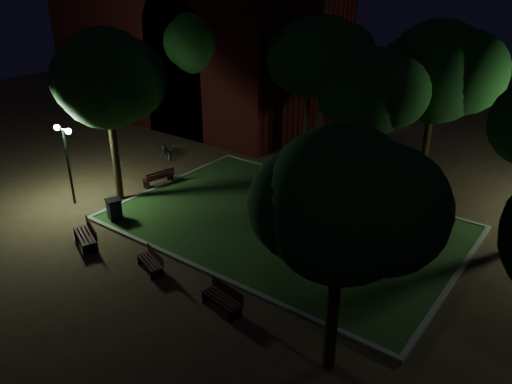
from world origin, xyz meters
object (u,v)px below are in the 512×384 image
monument (286,205)px  bicycle (167,150)px  trash_bin (114,210)px  bench_near_right (223,299)px  bench_far_side (424,197)px  bench_near_left (151,262)px  bench_left_side (159,178)px  bench_west_near (87,235)px

monument → bicycle: size_ratio=1.86×
monument → trash_bin: monument is taller
monument → bicycle: 10.93m
bench_near_right → bench_far_side: bench_far_side is taller
bench_near_right → trash_bin: size_ratio=1.58×
bench_near_left → bench_left_side: size_ratio=0.89×
bench_near_right → trash_bin: bearing=176.0°
monument → bench_left_side: size_ratio=1.82×
monument → bench_far_side: (4.37, 5.72, -0.54)m
bench_near_right → bench_west_near: 7.36m
bench_west_near → trash_bin: 2.31m
monument → bench_near_right: bearing=-75.2°
monument → bench_west_near: bearing=-130.8°
bench_west_near → bicycle: 10.54m
bench_west_near → trash_bin: trash_bin is taller
bench_far_side → bicycle: (-14.93, -2.96, 0.03)m
bench_near_right → bench_near_left: bearing=-172.8°
bench_near_left → bench_far_side: (6.43, 11.97, 0.04)m
bicycle → bench_near_left: bearing=-109.8°
bench_far_side → trash_bin: (-10.89, -10.15, 0.12)m
bicycle → monument: bearing=-77.7°
bench_near_left → bench_west_near: (-3.60, -0.32, 0.08)m
bench_far_side → bicycle: 15.22m
bench_near_right → bench_left_side: 11.19m
bench_near_left → bicycle: bearing=152.8°
bench_far_side → trash_bin: 14.89m
monument → trash_bin: bearing=-145.9°
bench_left_side → trash_bin: size_ratio=1.64×
bicycle → bench_left_side: bearing=-112.5°
monument → bench_far_side: monument is taller
bench_near_left → trash_bin: 4.82m
bench_far_side → trash_bin: bearing=59.1°
bench_left_side → trash_bin: bearing=30.2°
bench_far_side → bench_near_right: bearing=93.8°
bench_far_side → trash_bin: size_ratio=1.60×
bench_west_near → bench_far_side: 15.87m
trash_bin → bench_near_left: bearing=-22.3°
bench_west_near → bicycle: size_ratio=1.11×
bench_near_right → bicycle: size_ratio=0.98×
bench_near_right → bench_west_near: bearing=-169.2°
bench_near_right → bicycle: 15.30m
monument → bench_near_right: monument is taller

